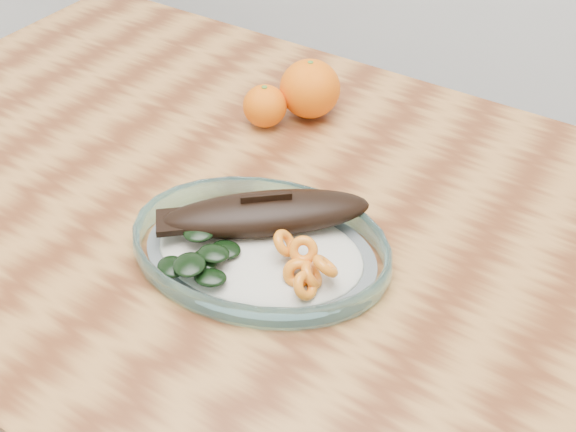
{
  "coord_description": "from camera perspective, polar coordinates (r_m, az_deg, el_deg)",
  "views": [
    {
      "loc": [
        0.46,
        -0.58,
        1.33
      ],
      "look_at": [
        0.1,
        -0.02,
        0.77
      ],
      "focal_mm": 45.0,
      "sensor_mm": 36.0,
      "label": 1
    }
  ],
  "objects": [
    {
      "name": "dining_table",
      "position": [
        1.0,
        -4.25,
        -2.55
      ],
      "size": [
        1.2,
        0.8,
        0.75
      ],
      "color": "brown",
      "rests_on": "ground"
    },
    {
      "name": "plated_meal",
      "position": [
        0.83,
        -2.21,
        -2.24
      ],
      "size": [
        0.66,
        0.66,
        0.08
      ],
      "rotation": [
        0.0,
        0.0,
        0.25
      ],
      "color": "white",
      "rests_on": "dining_table"
    },
    {
      "name": "orange_left",
      "position": [
        1.07,
        1.75,
        10.02
      ],
      "size": [
        0.09,
        0.09,
        0.09
      ],
      "primitive_type": "sphere",
      "color": "#FD4005",
      "rests_on": "dining_table"
    },
    {
      "name": "orange_right",
      "position": [
        1.05,
        -1.84,
        8.68
      ],
      "size": [
        0.06,
        0.06,
        0.06
      ],
      "primitive_type": "sphere",
      "color": "#FD4005",
      "rests_on": "dining_table"
    }
  ]
}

